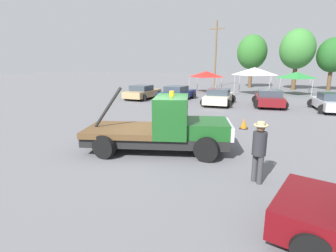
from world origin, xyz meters
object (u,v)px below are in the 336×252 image
Objects in this scene: person_near_truck at (259,147)px; traffic_cone at (244,124)px; canopy_tent_red at (206,74)px; utility_pole at (216,53)px; parked_car_tan at (142,92)px; tow_truck at (165,128)px; canopy_tent_green at (296,75)px; parked_car_cream at (219,97)px; parked_car_silver at (331,102)px; canopy_tent_white at (254,71)px; tree_center at (252,52)px; parked_car_navy at (177,93)px; tree_left at (297,49)px; tree_right at (333,55)px; parked_car_maroon at (269,98)px.

person_near_truck is 3.29× the size of traffic_cone.
utility_pole reaches higher than canopy_tent_red.
person_near_truck is 19.11m from parked_car_tan.
tow_truck is 1.91× the size of canopy_tent_green.
utility_pole reaches higher than traffic_cone.
parked_car_silver is (8.15, 0.07, -0.00)m from parked_car_cream.
canopy_tent_white is (1.82, 8.93, 1.90)m from parked_car_cream.
parked_car_cream is at bearing -68.21° from canopy_tent_red.
parked_car_silver is 0.61× the size of tree_center.
canopy_tent_red is at bearing 111.82° from traffic_cone.
parked_car_cream reaches higher than traffic_cone.
utility_pole reaches higher than parked_car_cream.
traffic_cone is (3.13, -7.80, -0.40)m from parked_car_cream.
parked_car_navy is 17.91m from tree_center.
tree_left is at bearing -2.97° from utility_pole.
tree_right reaches higher than canopy_tent_red.
person_near_truck is 0.24× the size of tree_left.
tree_left is 4.19m from tree_right.
canopy_tent_green reaches higher than parked_car_tan.
traffic_cone is (7.36, -8.99, -0.40)m from parked_car_navy.
tree_right is (8.37, 8.28, 1.83)m from canopy_tent_white.
traffic_cone is 0.06× the size of utility_pole.
parked_car_tan is at bearing -130.48° from tree_left.
tree_center reaches higher than canopy_tent_red.
parked_car_silver is at bearing -78.56° from canopy_tent_green.
parked_car_maroon is at bearing -75.64° from canopy_tent_white.
tree_right reaches higher than canopy_tent_white.
canopy_tent_red is 1.03× the size of canopy_tent_green.
tree_right is (2.04, 17.14, 3.73)m from parked_car_silver.
parked_car_maroon is at bearing -89.71° from parked_car_navy.
canopy_tent_red is at bearing -0.64° from parked_car_navy.
tree_center is at bearing -23.55° from parked_car_tan.
canopy_tent_green is 0.48× the size of tree_right.
person_near_truck is 23.41m from canopy_tent_white.
person_near_truck is 31.27m from tree_left.
tree_left is 13.94× the size of traffic_cone.
utility_pole is (-4.56, 17.22, 4.27)m from parked_car_cream.
parked_car_maroon is 0.50× the size of utility_pole.
utility_pole is at bearing 10.68° from parked_car_cream.
canopy_tent_green is at bearing -53.63° from tree_center.
parked_car_tan is 21.61m from tree_left.
parked_car_tan is 0.99× the size of parked_car_silver.
canopy_tent_green is (10.32, 9.09, 1.49)m from parked_car_navy.
person_near_truck is 0.19× the size of utility_pole.
tree_center is at bearing 72.32° from tow_truck.
canopy_tent_red is 9.80m from canopy_tent_green.
canopy_tent_white is 16.94m from traffic_cone.
tree_center reaches higher than parked_car_maroon.
canopy_tent_white is 11.92m from tree_right.
canopy_tent_red is at bearing -114.73° from tree_center.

